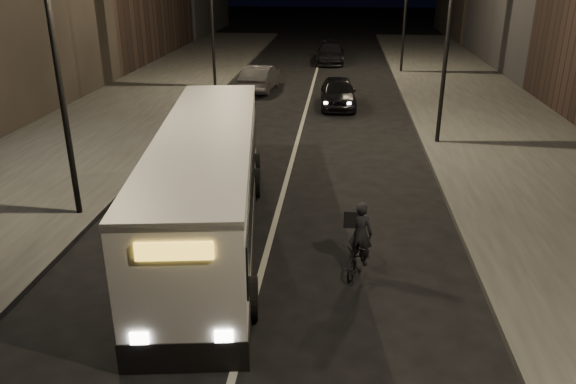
% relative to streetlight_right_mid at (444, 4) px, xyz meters
% --- Properties ---
extents(ground, '(180.00, 180.00, 0.00)m').
position_rel_streetlight_right_mid_xyz_m(ground, '(-5.33, -12.00, -5.36)').
color(ground, black).
rests_on(ground, ground).
extents(sidewalk_right, '(7.00, 70.00, 0.16)m').
position_rel_streetlight_right_mid_xyz_m(sidewalk_right, '(3.17, 2.00, -5.28)').
color(sidewalk_right, '#333331').
rests_on(sidewalk_right, ground).
extents(sidewalk_left, '(7.00, 70.00, 0.16)m').
position_rel_streetlight_right_mid_xyz_m(sidewalk_left, '(-13.83, 2.00, -5.28)').
color(sidewalk_left, '#333331').
rests_on(sidewalk_left, ground).
extents(streetlight_right_mid, '(1.20, 0.44, 8.12)m').
position_rel_streetlight_right_mid_xyz_m(streetlight_right_mid, '(0.00, 0.00, 0.00)').
color(streetlight_right_mid, black).
rests_on(streetlight_right_mid, sidewalk_right).
extents(streetlight_left_near, '(1.20, 0.44, 8.12)m').
position_rel_streetlight_right_mid_xyz_m(streetlight_left_near, '(-10.66, -8.00, 0.00)').
color(streetlight_left_near, black).
rests_on(streetlight_left_near, sidewalk_left).
extents(city_bus, '(3.74, 11.08, 2.93)m').
position_rel_streetlight_right_mid_xyz_m(city_bus, '(-6.93, -8.80, -3.76)').
color(city_bus, white).
rests_on(city_bus, ground).
extents(cyclist_on_bicycle, '(1.02, 1.70, 1.85)m').
position_rel_streetlight_right_mid_xyz_m(cyclist_on_bicycle, '(-3.06, -10.35, -4.74)').
color(cyclist_on_bicycle, black).
rests_on(cyclist_on_bicycle, ground).
extents(car_near, '(1.92, 4.38, 1.47)m').
position_rel_streetlight_right_mid_xyz_m(car_near, '(-3.77, 6.21, -4.63)').
color(car_near, black).
rests_on(car_near, ground).
extents(car_mid, '(1.89, 4.54, 1.46)m').
position_rel_streetlight_right_mid_xyz_m(car_mid, '(-8.24, 9.75, -4.63)').
color(car_mid, '#343436').
rests_on(car_mid, ground).
extents(car_far, '(2.05, 4.97, 1.44)m').
position_rel_streetlight_right_mid_xyz_m(car_far, '(-4.50, 19.84, -4.64)').
color(car_far, black).
rests_on(car_far, ground).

